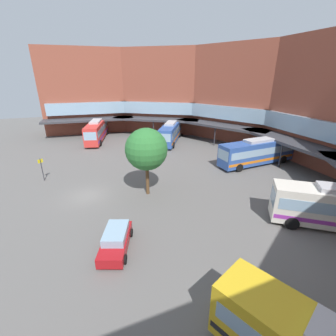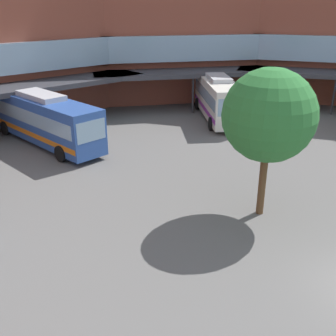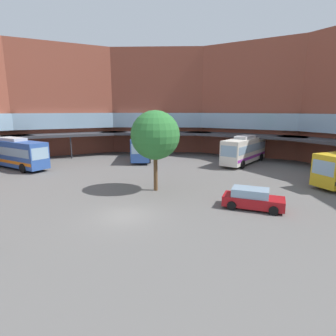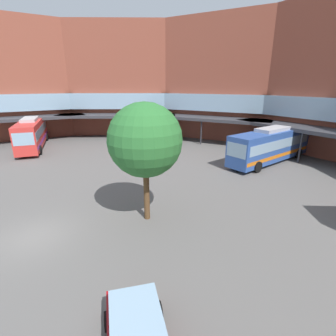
{
  "view_description": "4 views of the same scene",
  "coord_description": "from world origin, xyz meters",
  "px_view_note": "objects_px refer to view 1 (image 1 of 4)",
  "views": [
    {
      "loc": [
        23.74,
        0.94,
        12.14
      ],
      "look_at": [
        -1.91,
        9.89,
        1.2
      ],
      "focal_mm": 24.86,
      "sensor_mm": 36.0,
      "label": 1
    },
    {
      "loc": [
        -13.48,
        -4.24,
        9.99
      ],
      "look_at": [
        -2.67,
        8.4,
        2.97
      ],
      "focal_mm": 43.0,
      "sensor_mm": 36.0,
      "label": 2
    },
    {
      "loc": [
        3.66,
        -17.8,
        7.25
      ],
      "look_at": [
        2.6,
        10.53,
        1.21
      ],
      "focal_mm": 29.2,
      "sensor_mm": 36.0,
      "label": 3
    },
    {
      "loc": [
        14.33,
        -0.34,
        8.15
      ],
      "look_at": [
        -2.38,
        10.5,
        1.5
      ],
      "focal_mm": 26.98,
      "sensor_mm": 36.0,
      "label": 4
    }
  ],
  "objects_px": {
    "bus_0": "(171,132)",
    "plaza_tree": "(146,150)",
    "bus_4": "(97,130)",
    "parked_car": "(116,240)",
    "bus_2": "(257,152)",
    "stop_sign_post": "(42,167)"
  },
  "relations": [
    {
      "from": "bus_0",
      "to": "plaza_tree",
      "type": "xyz_separation_m",
      "value": [
        18.92,
        -9.48,
        3.11
      ]
    },
    {
      "from": "bus_4",
      "to": "bus_0",
      "type": "bearing_deg",
      "value": 78.9
    },
    {
      "from": "parked_car",
      "to": "bus_2",
      "type": "bearing_deg",
      "value": 136.62
    },
    {
      "from": "bus_4",
      "to": "plaza_tree",
      "type": "relative_size",
      "value": 1.74
    },
    {
      "from": "bus_2",
      "to": "parked_car",
      "type": "height_order",
      "value": "bus_2"
    },
    {
      "from": "parked_car",
      "to": "stop_sign_post",
      "type": "xyz_separation_m",
      "value": [
        -15.12,
        -6.79,
        0.99
      ]
    },
    {
      "from": "bus_0",
      "to": "stop_sign_post",
      "type": "height_order",
      "value": "bus_0"
    },
    {
      "from": "plaza_tree",
      "to": "stop_sign_post",
      "type": "distance_m",
      "value": 13.89
    },
    {
      "from": "plaza_tree",
      "to": "stop_sign_post",
      "type": "bearing_deg",
      "value": -123.77
    },
    {
      "from": "bus_2",
      "to": "stop_sign_post",
      "type": "bearing_deg",
      "value": -13.14
    },
    {
      "from": "bus_4",
      "to": "stop_sign_post",
      "type": "bearing_deg",
      "value": -9.91
    },
    {
      "from": "plaza_tree",
      "to": "stop_sign_post",
      "type": "height_order",
      "value": "plaza_tree"
    },
    {
      "from": "bus_0",
      "to": "stop_sign_post",
      "type": "relative_size",
      "value": 3.92
    },
    {
      "from": "plaza_tree",
      "to": "bus_4",
      "type": "bearing_deg",
      "value": -171.39
    },
    {
      "from": "bus_2",
      "to": "stop_sign_post",
      "type": "xyz_separation_m",
      "value": [
        -3.98,
        -28.24,
        -0.19
      ]
    },
    {
      "from": "bus_0",
      "to": "parked_car",
      "type": "xyz_separation_m",
      "value": [
        26.54,
        -13.9,
        -1.21
      ]
    },
    {
      "from": "bus_0",
      "to": "bus_4",
      "type": "relative_size",
      "value": 0.89
    },
    {
      "from": "stop_sign_post",
      "to": "bus_4",
      "type": "bearing_deg",
      "value": 156.87
    },
    {
      "from": "bus_0",
      "to": "bus_2",
      "type": "relative_size",
      "value": 0.92
    },
    {
      "from": "parked_car",
      "to": "plaza_tree",
      "type": "height_order",
      "value": "plaza_tree"
    },
    {
      "from": "stop_sign_post",
      "to": "parked_car",
      "type": "bearing_deg",
      "value": 24.18
    },
    {
      "from": "parked_car",
      "to": "plaza_tree",
      "type": "bearing_deg",
      "value": 169.05
    }
  ]
}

